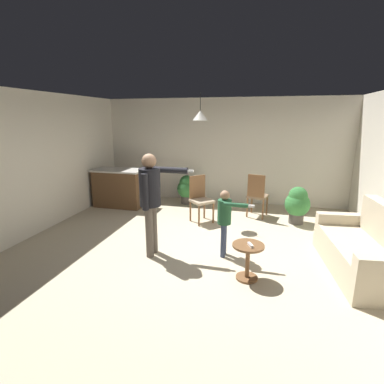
{
  "coord_description": "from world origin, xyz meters",
  "views": [
    {
      "loc": [
        1.08,
        -4.4,
        2.21
      ],
      "look_at": [
        -0.06,
        0.15,
        1.0
      ],
      "focal_mm": 27.07,
      "sensor_mm": 36.0,
      "label": 1
    }
  ],
  "objects_px": {
    "potted_plant_by_wall": "(297,203)",
    "kitchen_counter": "(119,188)",
    "dining_chair_by_counter": "(200,197)",
    "side_table_by_couch": "(248,257)",
    "person_adult": "(151,194)",
    "spare_remote_on_table": "(250,245)",
    "couch_floral": "(366,251)",
    "potted_plant_corner": "(187,188)",
    "dining_chair_near_wall": "(257,194)",
    "person_child": "(225,216)"
  },
  "relations": [
    {
      "from": "potted_plant_by_wall",
      "to": "spare_remote_on_table",
      "type": "relative_size",
      "value": 6.16
    },
    {
      "from": "couch_floral",
      "to": "person_child",
      "type": "bearing_deg",
      "value": 83.06
    },
    {
      "from": "spare_remote_on_table",
      "to": "person_child",
      "type": "bearing_deg",
      "value": 123.36
    },
    {
      "from": "person_adult",
      "to": "spare_remote_on_table",
      "type": "xyz_separation_m",
      "value": [
        1.59,
        -0.43,
        -0.5
      ]
    },
    {
      "from": "side_table_by_couch",
      "to": "potted_plant_by_wall",
      "type": "xyz_separation_m",
      "value": [
        0.88,
        2.51,
        0.11
      ]
    },
    {
      "from": "kitchen_counter",
      "to": "person_child",
      "type": "relative_size",
      "value": 1.14
    },
    {
      "from": "kitchen_counter",
      "to": "side_table_by_couch",
      "type": "height_order",
      "value": "kitchen_counter"
    },
    {
      "from": "spare_remote_on_table",
      "to": "potted_plant_by_wall",
      "type": "bearing_deg",
      "value": 71.57
    },
    {
      "from": "person_child",
      "to": "spare_remote_on_table",
      "type": "distance_m",
      "value": 0.82
    },
    {
      "from": "person_adult",
      "to": "potted_plant_by_wall",
      "type": "xyz_separation_m",
      "value": [
        2.44,
        2.13,
        -0.6
      ]
    },
    {
      "from": "dining_chair_near_wall",
      "to": "potted_plant_by_wall",
      "type": "xyz_separation_m",
      "value": [
        0.85,
        -0.2,
        -0.1
      ]
    },
    {
      "from": "dining_chair_by_counter",
      "to": "side_table_by_couch",
      "type": "bearing_deg",
      "value": 74.28
    },
    {
      "from": "dining_chair_by_counter",
      "to": "potted_plant_corner",
      "type": "distance_m",
      "value": 1.39
    },
    {
      "from": "dining_chair_by_counter",
      "to": "potted_plant_by_wall",
      "type": "xyz_separation_m",
      "value": [
        2.03,
        0.38,
        -0.1
      ]
    },
    {
      "from": "potted_plant_by_wall",
      "to": "side_table_by_couch",
      "type": "bearing_deg",
      "value": -109.28
    },
    {
      "from": "couch_floral",
      "to": "side_table_by_couch",
      "type": "bearing_deg",
      "value": 103.82
    },
    {
      "from": "dining_chair_by_counter",
      "to": "potted_plant_corner",
      "type": "relative_size",
      "value": 1.32
    },
    {
      "from": "person_child",
      "to": "spare_remote_on_table",
      "type": "bearing_deg",
      "value": 33.98
    },
    {
      "from": "dining_chair_by_counter",
      "to": "spare_remote_on_table",
      "type": "bearing_deg",
      "value": 74.37
    },
    {
      "from": "potted_plant_by_wall",
      "to": "kitchen_counter",
      "type": "bearing_deg",
      "value": 177.03
    },
    {
      "from": "dining_chair_near_wall",
      "to": "potted_plant_by_wall",
      "type": "bearing_deg",
      "value": -0.08
    },
    {
      "from": "kitchen_counter",
      "to": "dining_chair_by_counter",
      "type": "bearing_deg",
      "value": -15.0
    },
    {
      "from": "person_child",
      "to": "spare_remote_on_table",
      "type": "height_order",
      "value": "person_child"
    },
    {
      "from": "side_table_by_couch",
      "to": "potted_plant_corner",
      "type": "distance_m",
      "value": 3.81
    },
    {
      "from": "kitchen_counter",
      "to": "person_adult",
      "type": "xyz_separation_m",
      "value": [
        1.82,
        -2.35,
        0.56
      ]
    },
    {
      "from": "side_table_by_couch",
      "to": "dining_chair_by_counter",
      "type": "relative_size",
      "value": 0.52
    },
    {
      "from": "kitchen_counter",
      "to": "potted_plant_by_wall",
      "type": "distance_m",
      "value": 4.27
    },
    {
      "from": "kitchen_counter",
      "to": "person_adult",
      "type": "relative_size",
      "value": 0.75
    },
    {
      "from": "side_table_by_couch",
      "to": "person_adult",
      "type": "distance_m",
      "value": 1.76
    },
    {
      "from": "dining_chair_near_wall",
      "to": "potted_plant_by_wall",
      "type": "height_order",
      "value": "dining_chair_near_wall"
    },
    {
      "from": "spare_remote_on_table",
      "to": "side_table_by_couch",
      "type": "bearing_deg",
      "value": 123.07
    },
    {
      "from": "dining_chair_by_counter",
      "to": "potted_plant_corner",
      "type": "bearing_deg",
      "value": -106.85
    },
    {
      "from": "couch_floral",
      "to": "potted_plant_by_wall",
      "type": "xyz_separation_m",
      "value": [
        -0.77,
        1.91,
        0.11
      ]
    },
    {
      "from": "person_adult",
      "to": "dining_chair_by_counter",
      "type": "relative_size",
      "value": 1.68
    },
    {
      "from": "person_adult",
      "to": "potted_plant_by_wall",
      "type": "height_order",
      "value": "person_adult"
    },
    {
      "from": "person_adult",
      "to": "side_table_by_couch",
      "type": "bearing_deg",
      "value": 76.77
    },
    {
      "from": "dining_chair_by_counter",
      "to": "kitchen_counter",
      "type": "bearing_deg",
      "value": -59.18
    },
    {
      "from": "side_table_by_couch",
      "to": "person_child",
      "type": "height_order",
      "value": "person_child"
    },
    {
      "from": "couch_floral",
      "to": "kitchen_counter",
      "type": "height_order",
      "value": "couch_floral"
    },
    {
      "from": "side_table_by_couch",
      "to": "potted_plant_by_wall",
      "type": "distance_m",
      "value": 2.66
    },
    {
      "from": "dining_chair_near_wall",
      "to": "spare_remote_on_table",
      "type": "relative_size",
      "value": 7.69
    },
    {
      "from": "couch_floral",
      "to": "side_table_by_couch",
      "type": "xyz_separation_m",
      "value": [
        -1.65,
        -0.6,
        -0.0
      ]
    },
    {
      "from": "dining_chair_by_counter",
      "to": "spare_remote_on_table",
      "type": "distance_m",
      "value": 2.48
    },
    {
      "from": "person_child",
      "to": "potted_plant_corner",
      "type": "distance_m",
      "value": 3.07
    },
    {
      "from": "couch_floral",
      "to": "person_adult",
      "type": "relative_size",
      "value": 1.12
    },
    {
      "from": "dining_chair_by_counter",
      "to": "potted_plant_by_wall",
      "type": "distance_m",
      "value": 2.07
    },
    {
      "from": "person_adult",
      "to": "person_child",
      "type": "bearing_deg",
      "value": 102.49
    },
    {
      "from": "kitchen_counter",
      "to": "person_child",
      "type": "bearing_deg",
      "value": -35.28
    },
    {
      "from": "dining_chair_near_wall",
      "to": "potted_plant_corner",
      "type": "bearing_deg",
      "value": 173.92
    },
    {
      "from": "couch_floral",
      "to": "spare_remote_on_table",
      "type": "relative_size",
      "value": 14.47
    }
  ]
}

